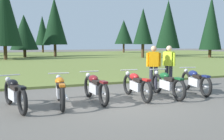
# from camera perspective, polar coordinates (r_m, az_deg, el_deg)

# --- Properties ---
(ground_plane) EXTENTS (140.00, 140.00, 0.00)m
(ground_plane) POSITION_cam_1_polar(r_m,az_deg,el_deg) (8.06, 1.62, -6.78)
(ground_plane) COLOR #605B54
(grass_moorland) EXTENTS (80.00, 44.00, 0.10)m
(grass_moorland) POSITION_cam_1_polar(r_m,az_deg,el_deg) (32.54, -16.57, 2.50)
(grass_moorland) COLOR olive
(grass_moorland) RESTS_ON ground
(forest_treeline) EXTENTS (40.88, 29.75, 8.87)m
(forest_treeline) POSITION_cam_1_polar(r_m,az_deg,el_deg) (37.94, -21.03, 9.42)
(forest_treeline) COLOR #47331E
(forest_treeline) RESTS_ON ground
(motorcycle_black) EXTENTS (0.72, 2.07, 0.88)m
(motorcycle_black) POSITION_cam_1_polar(r_m,az_deg,el_deg) (7.45, -20.37, -4.74)
(motorcycle_black) COLOR black
(motorcycle_black) RESTS_ON ground
(motorcycle_orange) EXTENTS (0.62, 2.10, 0.88)m
(motorcycle_orange) POSITION_cam_1_polar(r_m,az_deg,el_deg) (7.55, -11.16, -4.35)
(motorcycle_orange) COLOR black
(motorcycle_orange) RESTS_ON ground
(motorcycle_maroon) EXTENTS (0.62, 2.10, 0.88)m
(motorcycle_maroon) POSITION_cam_1_polar(r_m,az_deg,el_deg) (7.95, -3.64, -3.74)
(motorcycle_maroon) COLOR black
(motorcycle_maroon) RESTS_ON ground
(motorcycle_red) EXTENTS (0.62, 2.10, 0.88)m
(motorcycle_red) POSITION_cam_1_polar(r_m,az_deg,el_deg) (8.43, 5.30, -3.21)
(motorcycle_red) COLOR black
(motorcycle_red) RESTS_ON ground
(motorcycle_british_green) EXTENTS (0.62, 2.10, 0.88)m
(motorcycle_british_green) POSITION_cam_1_polar(r_m,az_deg,el_deg) (8.83, 11.82, -2.90)
(motorcycle_british_green) COLOR black
(motorcycle_british_green) RESTS_ON ground
(motorcycle_navy) EXTENTS (0.69, 2.08, 0.88)m
(motorcycle_navy) POSITION_cam_1_polar(r_m,az_deg,el_deg) (9.74, 17.60, -2.25)
(motorcycle_navy) COLOR black
(motorcycle_navy) RESTS_ON ground
(rider_with_back_turned) EXTENTS (0.35, 0.51, 1.67)m
(rider_with_back_turned) POSITION_cam_1_polar(r_m,az_deg,el_deg) (10.58, 12.24, 1.28)
(rider_with_back_turned) COLOR #2D2D38
(rider_with_back_turned) RESTS_ON ground
(rider_near_row_end) EXTENTS (0.51, 0.35, 1.67)m
(rider_near_row_end) POSITION_cam_1_polar(r_m,az_deg,el_deg) (10.13, 9.01, 1.14)
(rider_near_row_end) COLOR #2D2D38
(rider_near_row_end) RESTS_ON ground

